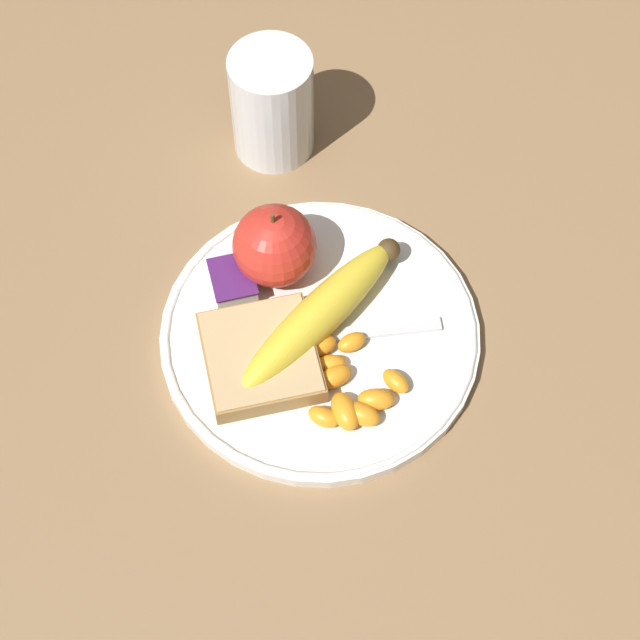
# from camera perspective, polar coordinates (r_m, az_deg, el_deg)

# --- Properties ---
(ground_plane) EXTENTS (3.00, 3.00, 0.00)m
(ground_plane) POSITION_cam_1_polar(r_m,az_deg,el_deg) (0.92, 0.00, -1.00)
(ground_plane) COLOR olive
(plate) EXTENTS (0.27, 0.27, 0.01)m
(plate) POSITION_cam_1_polar(r_m,az_deg,el_deg) (0.91, 0.00, -0.76)
(plate) COLOR white
(plate) RESTS_ON ground_plane
(juice_glass) EXTENTS (0.08, 0.08, 0.11)m
(juice_glass) POSITION_cam_1_polar(r_m,az_deg,el_deg) (1.00, -2.56, 11.29)
(juice_glass) COLOR silver
(juice_glass) RESTS_ON ground_plane
(apple) EXTENTS (0.07, 0.07, 0.08)m
(apple) POSITION_cam_1_polar(r_m,az_deg,el_deg) (0.91, -2.44, 3.98)
(apple) COLOR red
(apple) RESTS_ON plate
(banana) EXTENTS (0.13, 0.17, 0.04)m
(banana) POSITION_cam_1_polar(r_m,az_deg,el_deg) (0.89, 0.26, 0.41)
(banana) COLOR yellow
(banana) RESTS_ON plate
(bread_slice) EXTENTS (0.10, 0.09, 0.02)m
(bread_slice) POSITION_cam_1_polar(r_m,az_deg,el_deg) (0.88, -3.18, -1.99)
(bread_slice) COLOR olive
(bread_slice) RESTS_ON plate
(fork) EXTENTS (0.04, 0.17, 0.00)m
(fork) POSITION_cam_1_polar(r_m,az_deg,el_deg) (0.90, 0.08, -0.90)
(fork) COLOR silver
(fork) RESTS_ON plate
(jam_packet) EXTENTS (0.05, 0.04, 0.02)m
(jam_packet) POSITION_cam_1_polar(r_m,az_deg,el_deg) (0.92, -4.65, 2.00)
(jam_packet) COLOR white
(jam_packet) RESTS_ON plate
(orange_segment_0) EXTENTS (0.02, 0.03, 0.02)m
(orange_segment_0) POSITION_cam_1_polar(r_m,az_deg,el_deg) (0.88, 0.64, -3.08)
(orange_segment_0) COLOR orange
(orange_segment_0) RESTS_ON plate
(orange_segment_1) EXTENTS (0.03, 0.03, 0.01)m
(orange_segment_1) POSITION_cam_1_polar(r_m,az_deg,el_deg) (0.86, 0.18, -5.19)
(orange_segment_1) COLOR orange
(orange_segment_1) RESTS_ON plate
(orange_segment_2) EXTENTS (0.02, 0.03, 0.01)m
(orange_segment_2) POSITION_cam_1_polar(r_m,az_deg,el_deg) (0.88, 0.80, -2.29)
(orange_segment_2) COLOR orange
(orange_segment_2) RESTS_ON plate
(orange_segment_3) EXTENTS (0.04, 0.02, 0.02)m
(orange_segment_3) POSITION_cam_1_polar(r_m,az_deg,el_deg) (0.86, 1.36, -4.89)
(orange_segment_3) COLOR orange
(orange_segment_3) RESTS_ON plate
(orange_segment_4) EXTENTS (0.02, 0.03, 0.01)m
(orange_segment_4) POSITION_cam_1_polar(r_m,az_deg,el_deg) (0.89, 1.71, -1.20)
(orange_segment_4) COLOR orange
(orange_segment_4) RESTS_ON plate
(orange_segment_5) EXTENTS (0.03, 0.03, 0.02)m
(orange_segment_5) POSITION_cam_1_polar(r_m,az_deg,el_deg) (0.87, 3.01, -4.25)
(orange_segment_5) COLOR orange
(orange_segment_5) RESTS_ON plate
(orange_segment_6) EXTENTS (0.03, 0.03, 0.01)m
(orange_segment_6) POSITION_cam_1_polar(r_m,az_deg,el_deg) (0.88, 4.06, -3.27)
(orange_segment_6) COLOR orange
(orange_segment_6) RESTS_ON plate
(orange_segment_7) EXTENTS (0.02, 0.03, 0.02)m
(orange_segment_7) POSITION_cam_1_polar(r_m,az_deg,el_deg) (0.89, -0.04, -1.41)
(orange_segment_7) COLOR orange
(orange_segment_7) RESTS_ON plate
(orange_segment_8) EXTENTS (0.03, 0.04, 0.02)m
(orange_segment_8) POSITION_cam_1_polar(r_m,az_deg,el_deg) (0.86, 2.26, -5.03)
(orange_segment_8) COLOR orange
(orange_segment_8) RESTS_ON plate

